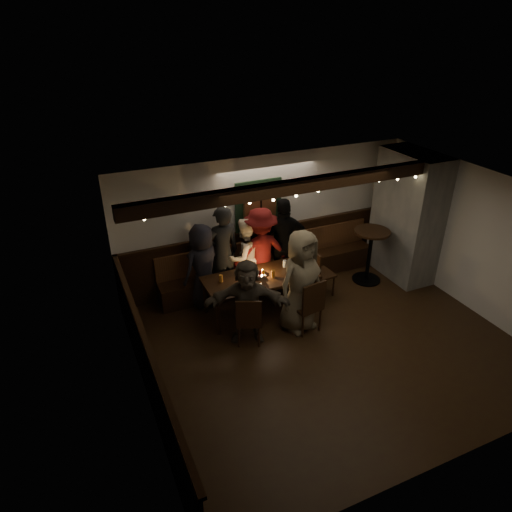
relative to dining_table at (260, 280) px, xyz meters
name	(u,v)px	position (x,y,z in m)	size (l,w,h in m)	color
room	(341,242)	(1.69, 0.02, 0.41)	(6.02, 5.01, 2.62)	black
dining_table	(260,280)	(0.00, 0.00, 0.00)	(2.04, 0.87, 0.88)	black
chair_near_left	(249,318)	(-0.57, -0.80, -0.15)	(0.54, 0.54, 0.91)	black
chair_near_right	(309,303)	(0.50, -0.90, -0.09)	(0.52, 0.52, 1.02)	black
chair_end	(318,270)	(1.22, 0.04, -0.12)	(0.47, 0.47, 0.98)	black
high_top	(370,249)	(2.47, 0.12, 0.05)	(0.71, 0.71, 1.13)	black
person_a	(203,266)	(-0.86, 0.66, 0.14)	(0.79, 0.51, 1.62)	black
person_b	(222,253)	(-0.43, 0.78, 0.27)	(0.68, 0.45, 1.86)	black
person_c	(244,257)	(-0.01, 0.73, 0.12)	(0.76, 0.59, 1.57)	beige
person_d	(261,251)	(0.29, 0.63, 0.21)	(1.13, 0.65, 1.75)	#4E0C0C
person_e	(284,243)	(0.81, 0.68, 0.26)	(1.08, 0.45, 1.85)	black
person_f	(247,302)	(-0.54, -0.66, 0.08)	(1.39, 0.44, 1.50)	#433A2F
person_g	(301,282)	(0.41, -0.71, 0.26)	(0.90, 0.59, 1.84)	#6F614A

